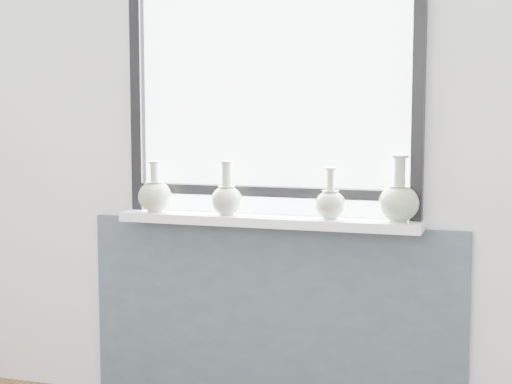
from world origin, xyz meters
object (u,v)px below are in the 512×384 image
(windowsill, at_px, (267,221))
(vase_d, at_px, (399,200))
(vase_b, at_px, (227,198))
(vase_c, at_px, (330,203))
(vase_a, at_px, (155,195))

(windowsill, distance_m, vase_d, 0.57)
(vase_b, bearing_deg, windowsill, 7.70)
(vase_b, height_order, vase_c, vase_b)
(vase_a, bearing_deg, vase_b, -0.23)
(vase_d, bearing_deg, windowsill, 179.82)
(vase_c, xyz_separation_m, vase_d, (0.28, 0.01, 0.02))
(vase_c, bearing_deg, vase_a, -179.21)
(windowsill, relative_size, vase_a, 5.82)
(windowsill, bearing_deg, vase_d, -0.18)
(vase_b, distance_m, vase_d, 0.74)
(vase_a, relative_size, vase_c, 1.05)
(windowsill, relative_size, vase_b, 5.61)
(vase_c, distance_m, vase_d, 0.28)
(vase_b, distance_m, vase_c, 0.45)
(vase_b, xyz_separation_m, vase_c, (0.45, 0.01, -0.01))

